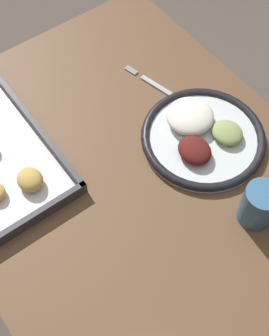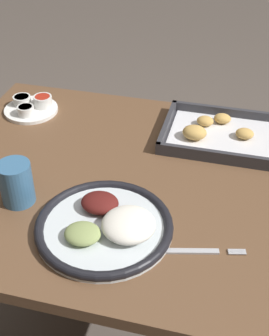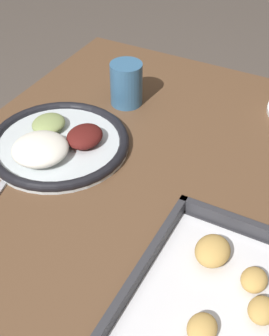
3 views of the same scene
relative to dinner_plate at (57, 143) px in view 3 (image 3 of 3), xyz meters
The scene contains 4 objects.
dining_table 0.23m from the dinner_plate, 83.71° to the left, with size 1.00×0.76×0.70m.
dinner_plate is the anchor object (origin of this frame).
baking_tray 0.47m from the dinner_plate, 58.70° to the left, with size 0.44×0.23×0.04m.
drinking_cup 0.22m from the dinner_plate, 169.21° to the left, with size 0.07×0.07×0.10m.
Camera 3 is at (0.57, 0.30, 1.29)m, focal length 50.00 mm.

